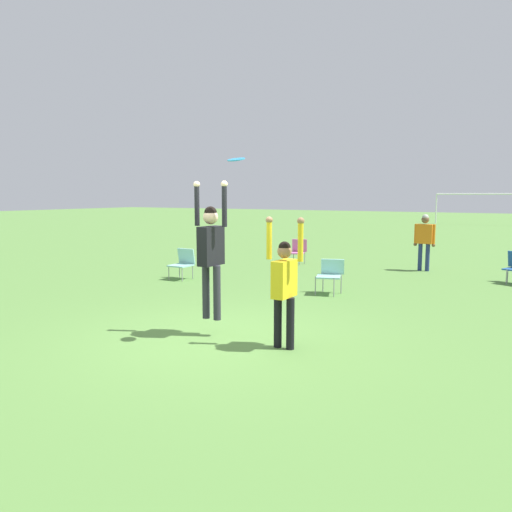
% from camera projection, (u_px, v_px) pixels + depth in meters
% --- Properties ---
extents(ground_plane, '(120.00, 120.00, 0.00)m').
position_uv_depth(ground_plane, '(219.00, 338.00, 7.92)').
color(ground_plane, '#56843D').
extents(person_jumping, '(0.63, 0.48, 2.20)m').
position_uv_depth(person_jumping, '(211.00, 246.00, 7.89)').
color(person_jumping, '#2D2D38').
rests_on(person_jumping, ground_plane).
extents(person_defending, '(0.61, 0.46, 1.94)m').
position_uv_depth(person_defending, '(284.00, 280.00, 7.26)').
color(person_defending, black).
rests_on(person_defending, ground_plane).
extents(frisbee, '(0.26, 0.26, 0.07)m').
position_uv_depth(frisbee, '(236.00, 159.00, 7.32)').
color(frisbee, '#2D9EDB').
extents(camping_chair_0, '(0.61, 0.65, 0.81)m').
position_uv_depth(camping_chair_0, '(298.00, 250.00, 16.30)').
color(camping_chair_0, gray).
rests_on(camping_chair_0, ground_plane).
extents(camping_chair_1, '(0.67, 0.71, 0.78)m').
position_uv_depth(camping_chair_1, '(330.00, 273.00, 11.39)').
color(camping_chair_1, gray).
rests_on(camping_chair_1, ground_plane).
extents(camping_chair_3, '(0.53, 0.57, 0.81)m').
position_uv_depth(camping_chair_3, '(183.00, 262.00, 13.38)').
color(camping_chair_3, gray).
rests_on(camping_chair_3, ground_plane).
extents(person_spectator_near, '(0.63, 0.24, 1.68)m').
position_uv_depth(person_spectator_near, '(425.00, 237.00, 14.73)').
color(person_spectator_near, navy).
rests_on(person_spectator_near, ground_plane).
extents(soccer_goal, '(7.10, 0.10, 2.35)m').
position_uv_depth(soccer_goal, '(486.00, 200.00, 37.15)').
color(soccer_goal, white).
rests_on(soccer_goal, ground_plane).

